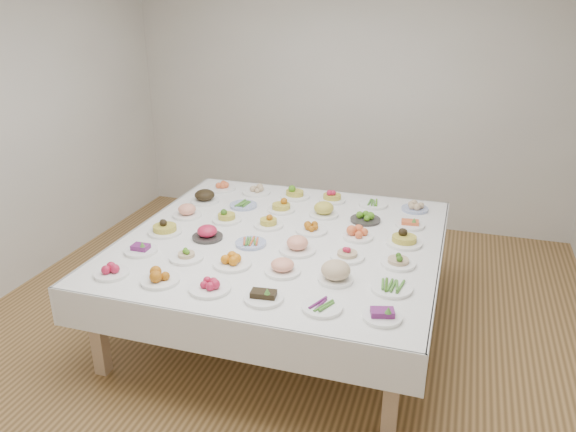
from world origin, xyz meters
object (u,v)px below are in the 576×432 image
(dish_0, at_px, (111,270))
(dish_18, at_px, (187,209))
(dish_35, at_px, (415,206))
(display_table, at_px, (282,246))

(dish_0, height_order, dish_18, dish_18)
(dish_18, height_order, dish_35, dish_18)
(display_table, xyz_separation_m, dish_18, (-0.91, 0.19, 0.13))
(display_table, distance_m, dish_0, 1.30)
(display_table, relative_size, dish_0, 10.53)
(display_table, distance_m, dish_35, 1.31)
(dish_18, bearing_deg, dish_35, 21.72)
(dish_0, relative_size, dish_18, 0.92)
(dish_0, bearing_deg, dish_35, 45.22)
(dish_18, distance_m, dish_35, 1.98)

